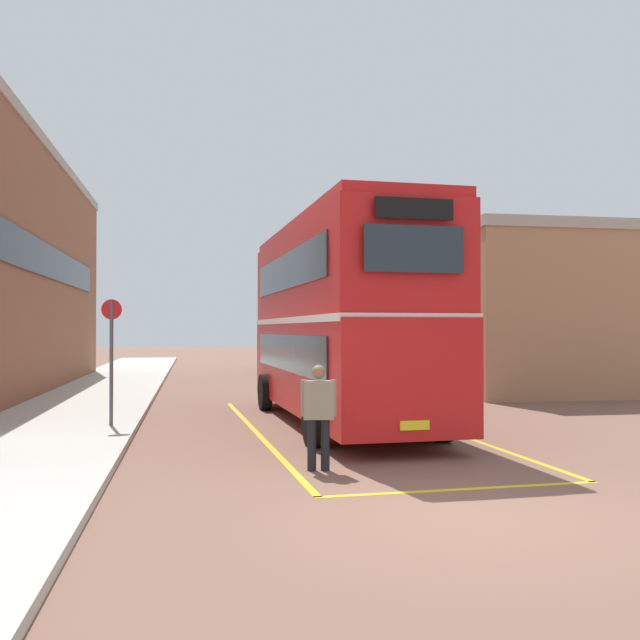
# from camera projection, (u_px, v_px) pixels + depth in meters

# --- Properties ---
(ground_plane) EXTENTS (135.60, 135.60, 0.00)m
(ground_plane) POSITION_uv_depth(u_px,v_px,m) (296.00, 399.00, 22.64)
(ground_plane) COLOR brown
(sidewalk_left) EXTENTS (4.00, 57.60, 0.14)m
(sidewalk_left) POSITION_uv_depth(u_px,v_px,m) (97.00, 393.00, 23.84)
(sidewalk_left) COLOR #B2ADA3
(sidewalk_left) RESTS_ON ground
(depot_building_right) EXTENTS (6.46, 17.32, 5.78)m
(depot_building_right) POSITION_uv_depth(u_px,v_px,m) (473.00, 314.00, 30.39)
(depot_building_right) COLOR #AD7A56
(depot_building_right) RESTS_ON ground
(double_decker_bus) EXTENTS (3.24, 10.24, 4.75)m
(double_decker_bus) POSITION_uv_depth(u_px,v_px,m) (339.00, 318.00, 16.73)
(double_decker_bus) COLOR black
(double_decker_bus) RESTS_ON ground
(single_deck_bus) EXTENTS (3.43, 9.29, 3.02)m
(single_deck_bus) POSITION_uv_depth(u_px,v_px,m) (319.00, 341.00, 37.41)
(single_deck_bus) COLOR black
(single_deck_bus) RESTS_ON ground
(pedestrian_boarding) EXTENTS (0.56, 0.29, 1.68)m
(pedestrian_boarding) POSITION_uv_depth(u_px,v_px,m) (318.00, 410.00, 11.13)
(pedestrian_boarding) COLOR black
(pedestrian_boarding) RESTS_ON ground
(bus_stop_sign) EXTENTS (0.43, 0.15, 2.76)m
(bus_stop_sign) POSITION_uv_depth(u_px,v_px,m) (111.00, 350.00, 15.32)
(bus_stop_sign) COLOR #4C4C51
(bus_stop_sign) RESTS_ON sidewalk_left
(bay_marking_yellow) EXTENTS (4.83, 12.33, 0.01)m
(bay_marking_yellow) POSITION_uv_depth(u_px,v_px,m) (360.00, 435.00, 14.82)
(bay_marking_yellow) COLOR gold
(bay_marking_yellow) RESTS_ON ground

